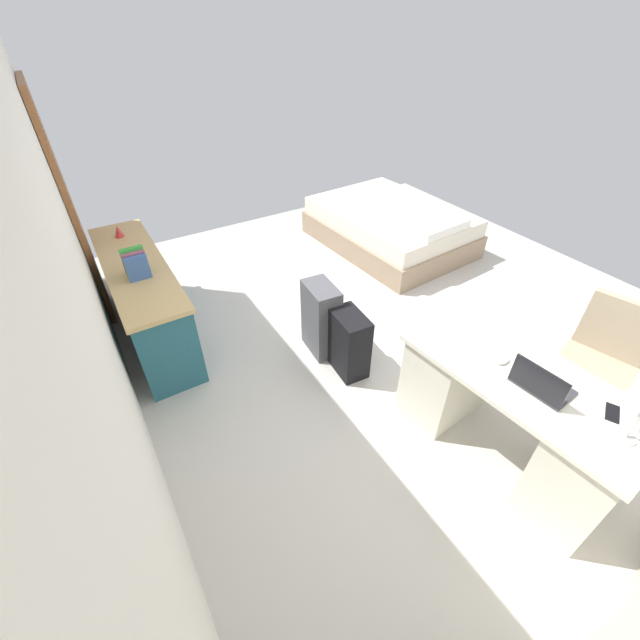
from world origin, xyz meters
The scene contains 15 objects.
ground_plane centered at (0.00, 0.00, 0.00)m, with size 5.90×5.90×0.00m, color beige.
wall_back centered at (0.00, 2.14, 1.29)m, with size 4.90×0.10×2.58m, color white.
door_wooden centered at (1.90, 2.06, 1.02)m, with size 0.88×0.05×2.04m, color brown.
desk centered at (-1.45, 0.05, 0.38)m, with size 1.49×0.79×0.72m.
office_chair centered at (-1.52, -0.75, 0.42)m, with size 0.56×0.56×0.94m.
credenza centered at (1.10, 1.76, 0.38)m, with size 1.80×0.48×0.75m.
bed centered at (1.34, -1.27, 0.24)m, with size 1.98×1.51×0.58m.
suitcase_black centered at (-0.25, 0.48, 0.28)m, with size 0.36×0.22×0.56m, color black.
suitcase_spare_grey centered at (0.09, 0.53, 0.33)m, with size 0.36×0.22×0.66m, color #4C4C51.
laptop centered at (-1.56, 0.09, 0.77)m, with size 0.33×0.25×0.21m.
computer_mouse centered at (-1.30, 0.07, 0.74)m, with size 0.06×0.10×0.03m, color white.
cell_phone_near_laptop centered at (-1.88, -0.11, 0.73)m, with size 0.07×0.14×0.01m, color black.
desk_lamp centered at (-1.96, 0.00, 0.98)m, with size 0.16×0.11×0.34m.
book_row centered at (0.88, 1.76, 0.86)m, with size 0.19×0.17×0.24m.
figurine_small centered at (1.68, 1.76, 0.81)m, with size 0.08×0.08×0.11m, color red.
Camera 1 is at (-2.27, 1.99, 2.48)m, focal length 22.91 mm.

